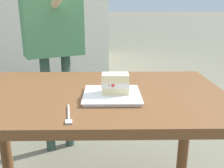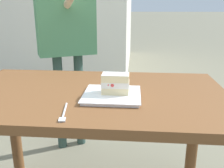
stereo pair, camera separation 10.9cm
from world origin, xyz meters
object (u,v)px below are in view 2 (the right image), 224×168
Objects in this scene: patio_table at (92,114)px; diner_person at (66,21)px; cake_slice at (115,83)px; dessert_fork at (64,113)px; dessert_plate at (112,95)px.

diner_person is (0.32, -0.78, 0.41)m from patio_table.
cake_slice is 0.71× the size of dessert_fork.
patio_table is 7.60× the size of dessert_fork.
dessert_plate is 0.26m from dessert_fork.
cake_slice is at bearing 117.66° from diner_person.
cake_slice reaches higher than patio_table.
dessert_plate is 0.99m from diner_person.
patio_table is at bearing 112.36° from diner_person.
patio_table is 0.82× the size of diner_person.
dessert_plate is 0.16× the size of diner_person.
patio_table is 0.31m from dessert_fork.
patio_table is 0.18m from dessert_plate.
cake_slice is 0.97m from diner_person.
dessert_fork is at bearing 78.40° from patio_table.
diner_person reaches higher than dessert_fork.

